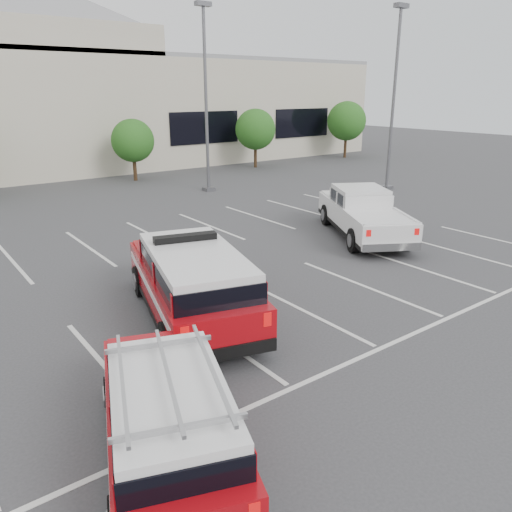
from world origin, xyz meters
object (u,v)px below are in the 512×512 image
(tree_far_right, at_px, (347,122))
(light_pole_mid, at_px, (206,100))
(convention_building, at_px, (13,105))
(tree_mid_right, at_px, (134,142))
(ladder_suv, at_px, (169,423))
(fire_chief_suv, at_px, (192,287))
(white_pickup, at_px, (363,218))
(light_pole_right, at_px, (394,100))
(tree_right, at_px, (256,131))

(tree_far_right, bearing_deg, light_pole_mid, -161.52)
(convention_building, xyz_separation_m, tree_mid_right, (4.91, -9.82, -2.22))
(tree_far_right, height_order, ladder_suv, tree_far_right)
(tree_far_right, bearing_deg, fire_chief_suv, -143.07)
(tree_far_right, relative_size, fire_chief_suv, 0.75)
(tree_mid_right, bearing_deg, white_pickup, -84.38)
(light_pole_right, distance_m, ladder_suv, 25.74)
(light_pole_right, relative_size, white_pickup, 1.57)
(tree_mid_right, distance_m, light_pole_right, 16.47)
(convention_building, relative_size, tree_mid_right, 15.04)
(tree_right, bearing_deg, ladder_suv, -129.32)
(tree_mid_right, xyz_separation_m, fire_chief_suv, (-7.72, -20.83, -1.62))
(light_pole_mid, relative_size, fire_chief_suv, 1.58)
(tree_mid_right, xyz_separation_m, tree_far_right, (20.00, 0.00, 0.54))
(light_pole_mid, distance_m, fire_chief_suv, 18.16)
(white_pickup, xyz_separation_m, ladder_suv, (-12.50, -7.09, -0.03))
(tree_far_right, height_order, white_pickup, tree_far_right)
(tree_mid_right, relative_size, ladder_suv, 0.80)
(fire_chief_suv, bearing_deg, tree_mid_right, 85.25)
(convention_building, relative_size, light_pole_right, 5.86)
(tree_mid_right, xyz_separation_m, ladder_suv, (-10.71, -25.29, -1.77))
(tree_far_right, bearing_deg, tree_right, -180.00)
(tree_mid_right, bearing_deg, tree_right, 0.00)
(tree_right, distance_m, light_pole_mid, 10.38)
(light_pole_right, height_order, ladder_suv, light_pole_right)
(convention_building, xyz_separation_m, light_pole_mid, (6.82, -15.86, 0.47))
(tree_right, xyz_separation_m, light_pole_mid, (-8.09, -6.05, 2.41))
(convention_building, bearing_deg, light_pole_mid, -66.74)
(convention_building, bearing_deg, tree_far_right, -21.51)
(light_pole_right, xyz_separation_m, white_pickup, (-9.12, -6.15, -4.42))
(convention_building, relative_size, ladder_suv, 11.98)
(convention_building, height_order, tree_mid_right, convention_building)
(ladder_suv, bearing_deg, convention_building, 100.41)
(light_pole_mid, bearing_deg, tree_far_right, 18.48)
(light_pole_mid, xyz_separation_m, white_pickup, (-0.12, -12.15, -4.42))
(tree_right, relative_size, light_pole_mid, 0.43)
(tree_far_right, distance_m, ladder_suv, 39.85)
(fire_chief_suv, height_order, ladder_suv, fire_chief_suv)
(tree_mid_right, distance_m, tree_far_right, 20.01)
(convention_building, distance_m, light_pole_mid, 17.27)
(tree_right, relative_size, tree_far_right, 0.91)
(fire_chief_suv, bearing_deg, tree_right, 65.20)
(tree_mid_right, height_order, fire_chief_suv, tree_mid_right)
(convention_building, relative_size, fire_chief_suv, 9.24)
(tree_mid_right, distance_m, ladder_suv, 27.52)
(fire_chief_suv, xyz_separation_m, white_pickup, (9.51, 2.64, -0.11))
(tree_mid_right, relative_size, tree_right, 0.90)
(light_pole_mid, distance_m, light_pole_right, 10.82)
(tree_mid_right, height_order, tree_far_right, tree_far_right)
(tree_mid_right, xyz_separation_m, white_pickup, (1.79, -18.19, -1.73))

